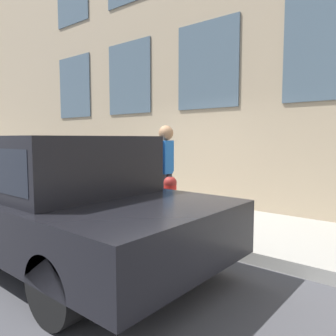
% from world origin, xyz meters
% --- Properties ---
extents(ground_plane, '(80.00, 80.00, 0.00)m').
position_xyz_m(ground_plane, '(0.00, 0.00, 0.00)').
color(ground_plane, '#47474C').
extents(sidewalk, '(2.27, 60.00, 0.17)m').
position_xyz_m(sidewalk, '(1.13, 0.00, 0.08)').
color(sidewalk, '#9E9B93').
rests_on(sidewalk, ground_plane).
extents(fire_hydrant, '(0.29, 0.41, 0.80)m').
position_xyz_m(fire_hydrant, '(0.42, -0.48, 0.58)').
color(fire_hydrant, red).
rests_on(fire_hydrant, sidewalk).
extents(person, '(0.40, 0.27, 1.66)m').
position_xyz_m(person, '(0.73, -0.13, 1.16)').
color(person, '#232328').
rests_on(person, sidewalk).
extents(parked_car_charcoal_near, '(2.03, 4.73, 1.63)m').
position_xyz_m(parked_car_charcoal_near, '(-1.40, 0.02, 0.89)').
color(parked_car_charcoal_near, black).
rests_on(parked_car_charcoal_near, ground_plane).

